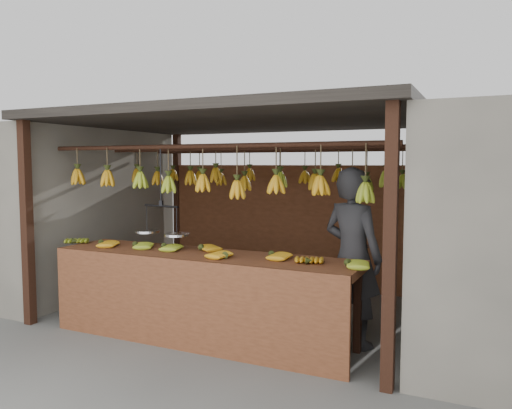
% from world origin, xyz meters
% --- Properties ---
extents(ground, '(80.00, 80.00, 0.00)m').
position_xyz_m(ground, '(0.00, 0.00, 0.00)').
color(ground, '#5B5B57').
extents(stall, '(4.30, 3.30, 2.40)m').
position_xyz_m(stall, '(0.00, 0.33, 1.97)').
color(stall, black).
rests_on(stall, ground).
extents(neighbor_left, '(3.00, 3.00, 2.30)m').
position_xyz_m(neighbor_left, '(-3.60, 0.00, 1.15)').
color(neighbor_left, slate).
rests_on(neighbor_left, ground).
extents(counter, '(3.43, 0.74, 0.96)m').
position_xyz_m(counter, '(0.05, -1.23, 0.70)').
color(counter, brown).
rests_on(counter, ground).
extents(hanging_bananas, '(3.60, 2.24, 0.40)m').
position_xyz_m(hanging_bananas, '(0.00, -0.00, 1.62)').
color(hanging_bananas, orange).
rests_on(hanging_bananas, ground).
extents(balance_scale, '(0.72, 0.35, 0.95)m').
position_xyz_m(balance_scale, '(-0.53, -1.00, 1.12)').
color(balance_scale, black).
rests_on(balance_scale, ground).
extents(vendor, '(0.76, 0.64, 1.79)m').
position_xyz_m(vendor, '(1.48, -0.60, 0.89)').
color(vendor, '#262628').
rests_on(vendor, ground).
extents(bag_bundles, '(0.08, 0.26, 1.22)m').
position_xyz_m(bag_bundles, '(1.94, 1.35, 0.98)').
color(bag_bundles, '#1426BF').
rests_on(bag_bundles, ground).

